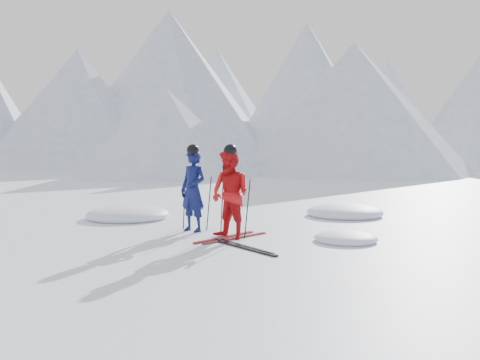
% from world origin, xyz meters
% --- Properties ---
extents(ground, '(160.00, 160.00, 0.00)m').
position_xyz_m(ground, '(0.00, 0.00, 0.00)').
color(ground, white).
rests_on(ground, ground).
extents(skier_blue, '(0.72, 0.56, 1.74)m').
position_xyz_m(skier_blue, '(-2.31, 0.18, 0.87)').
color(skier_blue, '#0C134A').
rests_on(skier_blue, ground).
extents(skier_red, '(1.01, 0.89, 1.74)m').
position_xyz_m(skier_red, '(-1.24, -0.28, 0.87)').
color(skier_red, red).
rests_on(skier_red, ground).
extents(pole_blue_left, '(0.12, 0.08, 1.16)m').
position_xyz_m(pole_blue_left, '(-2.61, 0.33, 0.58)').
color(pole_blue_left, black).
rests_on(pole_blue_left, ground).
extents(pole_blue_right, '(0.12, 0.07, 1.16)m').
position_xyz_m(pole_blue_right, '(-2.06, 0.43, 0.58)').
color(pole_blue_right, black).
rests_on(pole_blue_right, ground).
extents(pole_red_left, '(0.12, 0.09, 1.16)m').
position_xyz_m(pole_red_left, '(-1.54, -0.03, 0.58)').
color(pole_red_left, black).
rests_on(pole_red_left, ground).
extents(pole_red_right, '(0.12, 0.08, 1.16)m').
position_xyz_m(pole_red_right, '(-0.94, -0.13, 0.58)').
color(pole_red_right, black).
rests_on(pole_red_right, ground).
extents(ski_worn_left, '(0.56, 1.66, 0.03)m').
position_xyz_m(ski_worn_left, '(-1.36, -0.28, 0.01)').
color(ski_worn_left, black).
rests_on(ski_worn_left, ground).
extents(ski_worn_right, '(0.67, 1.63, 0.03)m').
position_xyz_m(ski_worn_right, '(-1.12, -0.28, 0.01)').
color(ski_worn_right, black).
rests_on(ski_worn_right, ground).
extents(ski_loose_a, '(1.49, 0.98, 0.03)m').
position_xyz_m(ski_loose_a, '(-0.66, -0.97, 0.01)').
color(ski_loose_a, black).
rests_on(ski_loose_a, ground).
extents(ski_loose_b, '(1.52, 0.93, 0.03)m').
position_xyz_m(ski_loose_b, '(-0.56, -1.12, 0.01)').
color(ski_loose_b, black).
rests_on(ski_loose_b, ground).
extents(snow_lumps, '(7.31, 5.21, 0.45)m').
position_xyz_m(snow_lumps, '(-2.15, 2.30, 0.00)').
color(snow_lumps, white).
rests_on(snow_lumps, ground).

